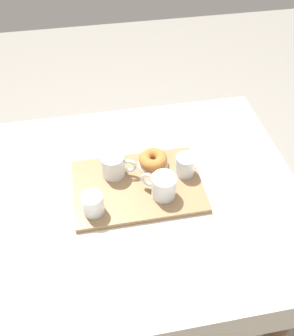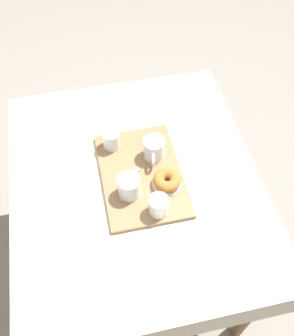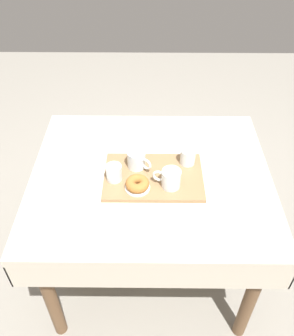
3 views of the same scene
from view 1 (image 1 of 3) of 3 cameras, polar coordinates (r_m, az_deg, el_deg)
The scene contains 9 objects.
ground_plane at distance 1.96m, azimuth -0.50°, elevation -18.46°, with size 6.00×6.00×0.00m, color gray.
dining_table at distance 1.38m, azimuth -0.68°, elevation -6.62°, with size 1.13×0.97×0.78m.
serving_tray at distance 1.30m, azimuth -1.47°, elevation -2.82°, with size 0.46×0.31×0.02m, color olive.
tea_mug_left at distance 1.31m, azimuth -5.23°, elevation 0.36°, with size 0.13×0.09×0.09m.
tea_mug_right at distance 1.24m, azimuth 2.55°, elevation -2.93°, with size 0.12×0.10×0.09m.
water_glass_near at distance 1.21m, azimuth -8.47°, elevation -5.65°, with size 0.07×0.07×0.08m.
water_glass_far at distance 1.32m, azimuth 6.03°, elevation 0.35°, with size 0.07×0.07×0.08m.
donut_plate_left at distance 1.36m, azimuth 0.94°, elevation 0.61°, with size 0.11×0.11×0.01m, color white.
sugar_donut_left at distance 1.34m, azimuth 0.95°, elevation 1.36°, with size 0.11×0.11×0.04m, color #A3662D.
Camera 1 is at (0.13, 0.81, 1.78)m, focal length 38.92 mm.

